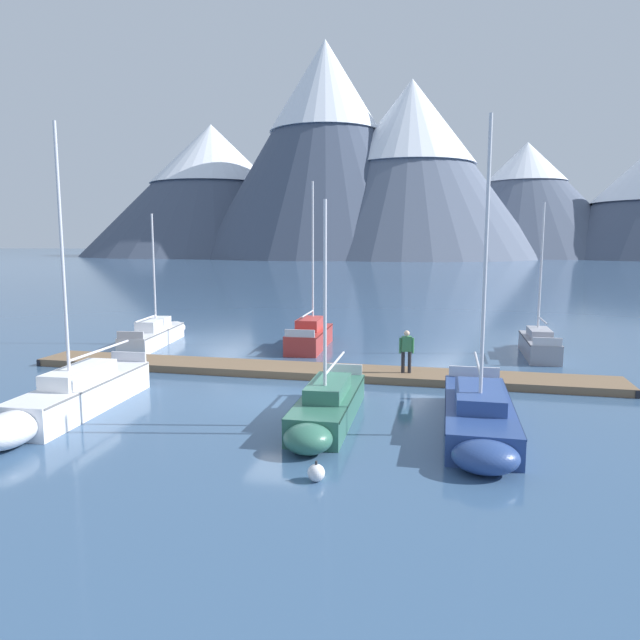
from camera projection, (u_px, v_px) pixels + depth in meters
The scene contains 14 objects.
ground_plane at pixel (286, 400), 20.04m from camera, with size 700.00×700.00×0.00m, color #38567A.
mountain_west_summit at pixel (212, 187), 216.35m from camera, with size 95.26×95.26×47.96m.
mountain_central_massif at pixel (325, 146), 190.92m from camera, with size 82.83×82.83×69.88m.
mountain_shoulder_ridge at pixel (411, 165), 185.56m from camera, with size 82.35×82.35×55.91m.
mountain_east_summit at pixel (525, 198), 199.32m from camera, with size 74.95×74.95×38.67m.
dock at pixel (310, 371), 23.90m from camera, with size 24.28×2.80×0.30m.
sailboat_nearest_berth at pixel (157, 333), 31.03m from camera, with size 2.14×7.28×6.87m.
sailboat_second_berth at pixel (72, 397), 18.19m from camera, with size 1.73×7.70×8.97m.
sailboat_mid_dock_port at pixel (312, 335), 30.19m from camera, with size 1.71×6.23×8.47m.
sailboat_mid_dock_starboard at pixel (327, 406), 17.46m from camera, with size 1.56×6.45×6.64m.
sailboat_far_berth at pixel (479, 415), 16.58m from camera, with size 2.01×7.26×8.80m.
sailboat_outer_slip at pixel (538, 343), 27.94m from camera, with size 1.48×5.45×7.27m.
person_on_dock at pixel (407, 349), 22.77m from camera, with size 0.58×0.29×1.69m.
mooring_buoy_channel_marker at pixel (316, 473), 13.28m from camera, with size 0.40×0.40×0.48m.
Camera 1 is at (4.99, -18.86, 5.47)m, focal length 32.57 mm.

